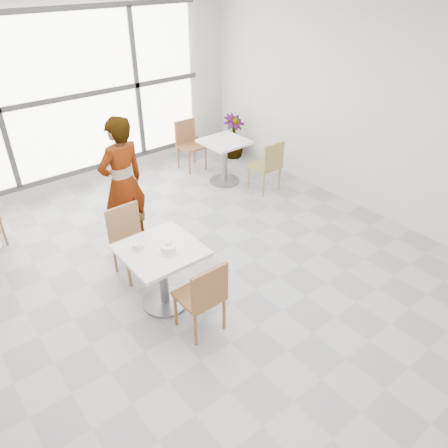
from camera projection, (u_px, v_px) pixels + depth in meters
floor at (208, 284)px, 5.12m from camera, size 7.00×7.00×0.00m
ceiling at (201, 4)px, 3.52m from camera, size 7.00×7.00×0.00m
wall_back at (71, 95)px, 6.63m from camera, size 6.00×0.00×6.00m
wall_right at (379, 112)px, 5.91m from camera, size 0.00×7.00×7.00m
window at (73, 96)px, 6.59m from camera, size 4.60×0.07×2.52m
main_table at (162, 266)px, 4.57m from camera, size 0.80×0.80×0.75m
chair_near at (204, 295)px, 4.22m from camera, size 0.42×0.42×0.87m
chair_far at (129, 236)px, 5.09m from camera, size 0.42×0.42×0.87m
oatmeal_bowl at (168, 248)px, 4.39m from camera, size 0.21×0.21×0.10m
coffee_cup at (136, 247)px, 4.43m from camera, size 0.16×0.13×0.07m
person at (123, 183)px, 5.45m from camera, size 0.69×0.51×1.76m
bg_table_right at (224, 155)px, 7.19m from camera, size 0.70×0.70×0.75m
bg_chair_right_near at (268, 164)px, 6.87m from camera, size 0.42×0.42×0.87m
bg_chair_right_far at (189, 141)px, 7.70m from camera, size 0.42×0.42×0.87m
plant_right at (233, 136)px, 8.17m from camera, size 0.49×0.49×0.82m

